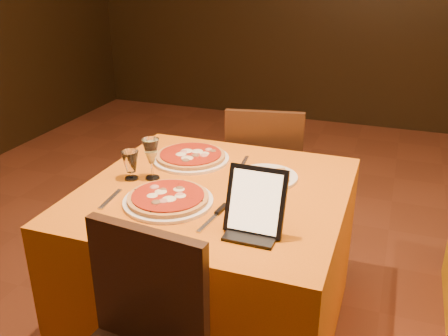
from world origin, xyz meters
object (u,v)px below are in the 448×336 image
(main_table, at_px, (215,263))
(water_glass, at_px, (131,165))
(chair_main_far, at_px, (265,176))
(pizza_near, at_px, (168,199))
(tablet, at_px, (256,201))
(pizza_far, at_px, (191,157))
(wine_glass, at_px, (151,159))

(main_table, distance_m, water_glass, 0.58)
(chair_main_far, distance_m, pizza_near, 1.08)
(pizza_near, bearing_deg, tablet, -13.25)
(pizza_far, xyz_separation_m, wine_glass, (-0.07, -0.26, 0.08))
(chair_main_far, bearing_deg, tablet, 92.36)
(main_table, relative_size, pizza_far, 2.96)
(pizza_far, bearing_deg, main_table, -49.34)
(main_table, xyz_separation_m, pizza_near, (-0.13, -0.19, 0.39))
(chair_main_far, bearing_deg, wine_glass, 59.71)
(pizza_near, xyz_separation_m, pizza_far, (-0.09, 0.44, -0.00))
(water_glass, bearing_deg, wine_glass, 21.94)
(pizza_far, xyz_separation_m, water_glass, (-0.16, -0.29, 0.05))
(chair_main_far, relative_size, tablet, 3.73)
(main_table, height_order, pizza_near, pizza_near)
(main_table, relative_size, chair_main_far, 1.21)
(wine_glass, distance_m, tablet, 0.62)
(chair_main_far, distance_m, pizza_far, 0.69)
(chair_main_far, xyz_separation_m, wine_glass, (-0.30, -0.84, 0.39))
(pizza_near, relative_size, pizza_far, 0.98)
(pizza_far, height_order, tablet, tablet)
(pizza_near, xyz_separation_m, water_glass, (-0.25, 0.15, 0.05))
(water_glass, height_order, tablet, tablet)
(wine_glass, bearing_deg, tablet, -26.71)
(pizza_near, xyz_separation_m, wine_glass, (-0.17, 0.19, 0.08))
(pizza_near, height_order, water_glass, water_glass)
(main_table, xyz_separation_m, wine_glass, (-0.30, 0.00, 0.47))
(chair_main_far, distance_m, wine_glass, 0.97)
(tablet, bearing_deg, chair_main_far, 103.73)
(main_table, distance_m, pizza_far, 0.52)
(main_table, relative_size, pizza_near, 3.03)
(chair_main_far, height_order, pizza_far, chair_main_far)
(pizza_far, distance_m, water_glass, 0.34)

